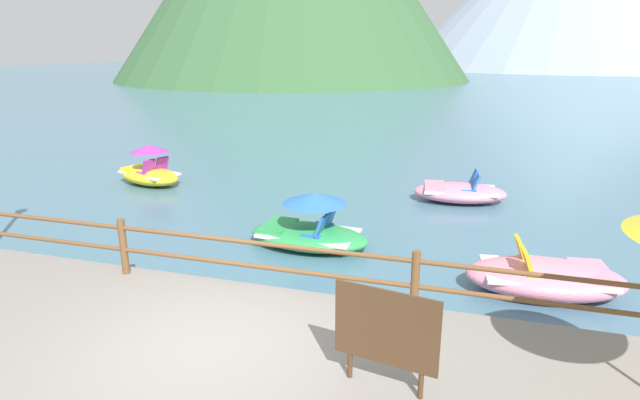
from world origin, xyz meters
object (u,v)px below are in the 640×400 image
(sign_board, at_px, (386,329))
(pedal_boat_3, at_px, (546,277))
(pedal_boat_2, at_px, (309,229))
(pedal_boat_1, at_px, (459,192))
(pedal_boat_0, at_px, (149,171))

(sign_board, distance_m, pedal_boat_3, 4.44)
(pedal_boat_2, xyz_separation_m, pedal_boat_3, (4.49, -0.91, -0.08))
(pedal_boat_2, height_order, pedal_boat_3, pedal_boat_2)
(pedal_boat_3, bearing_deg, pedal_boat_2, 168.53)
(sign_board, height_order, pedal_boat_1, sign_board)
(pedal_boat_2, bearing_deg, pedal_boat_1, 56.45)
(sign_board, bearing_deg, pedal_boat_2, 116.86)
(pedal_boat_1, bearing_deg, pedal_boat_2, -123.55)
(sign_board, bearing_deg, pedal_boat_3, 61.40)
(sign_board, height_order, pedal_boat_3, sign_board)
(pedal_boat_0, xyz_separation_m, pedal_boat_1, (9.15, 0.81, -0.14))
(pedal_boat_1, xyz_separation_m, pedal_boat_3, (1.62, -5.25, 0.04))
(pedal_boat_1, relative_size, pedal_boat_2, 0.98)
(pedal_boat_0, bearing_deg, pedal_boat_3, -22.40)
(pedal_boat_2, bearing_deg, pedal_boat_3, -11.47)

